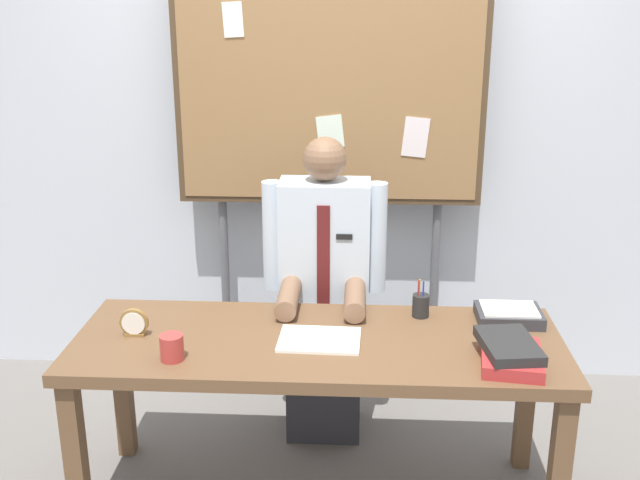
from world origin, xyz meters
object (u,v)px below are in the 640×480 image
(bulletin_board, at_px, (329,80))
(book_stack, at_px, (510,353))
(person, at_px, (324,302))
(coffee_mug, at_px, (172,348))
(desk, at_px, (318,359))
(open_notebook, at_px, (319,340))
(paper_tray, at_px, (509,315))
(pen_holder, at_px, (421,305))
(desk_clock, at_px, (134,324))

(bulletin_board, relative_size, book_stack, 7.01)
(person, relative_size, coffee_mug, 14.71)
(desk, bearing_deg, book_stack, -13.17)
(coffee_mug, bearing_deg, open_notebook, 19.00)
(bulletin_board, distance_m, paper_tray, 1.39)
(bulletin_board, xyz_separation_m, pen_holder, (0.41, -0.75, -0.83))
(desk_clock, xyz_separation_m, coffee_mug, (0.20, -0.19, -0.00))
(person, bearing_deg, coffee_mug, -125.31)
(book_stack, height_order, pen_holder, pen_holder)
(bulletin_board, height_order, desk_clock, bulletin_board)
(desk, height_order, bulletin_board, bulletin_board)
(book_stack, distance_m, paper_tray, 0.38)
(coffee_mug, relative_size, pen_holder, 0.60)
(book_stack, bearing_deg, bulletin_board, 121.36)
(open_notebook, bearing_deg, person, 90.80)
(person, xyz_separation_m, pen_holder, (0.41, -0.29, 0.12))
(person, xyz_separation_m, open_notebook, (0.01, -0.55, 0.08))
(book_stack, relative_size, coffee_mug, 3.35)
(person, distance_m, desk_clock, 0.91)
(bulletin_board, height_order, pen_holder, bulletin_board)
(bulletin_board, relative_size, coffee_mug, 23.45)
(bulletin_board, bearing_deg, pen_holder, -61.33)
(person, relative_size, desk_clock, 12.80)
(desk_clock, bearing_deg, person, 37.07)
(bulletin_board, xyz_separation_m, coffee_mug, (-0.52, -1.19, -0.83))
(open_notebook, bearing_deg, bulletin_board, 90.43)
(person, relative_size, paper_tray, 5.47)
(paper_tray, bearing_deg, desk_clock, -171.71)
(open_notebook, relative_size, coffee_mug, 3.23)
(desk_clock, height_order, paper_tray, desk_clock)
(desk_clock, xyz_separation_m, pen_holder, (1.13, 0.25, -0.00))
(desk_clock, relative_size, paper_tray, 0.43)
(person, bearing_deg, desk_clock, -142.93)
(desk, xyz_separation_m, desk_clock, (-0.72, -0.01, 0.14))
(bulletin_board, height_order, book_stack, bulletin_board)
(open_notebook, xyz_separation_m, desk_clock, (-0.72, 0.01, 0.04))
(desk, distance_m, paper_tray, 0.80)
(person, distance_m, paper_tray, 0.84)
(open_notebook, xyz_separation_m, pen_holder, (0.40, 0.26, 0.04))
(person, distance_m, coffee_mug, 0.91)
(book_stack, xyz_separation_m, pen_holder, (-0.29, 0.40, 0.01))
(pen_holder, bearing_deg, desk, -150.01)
(coffee_mug, bearing_deg, desk_clock, 135.27)
(desk, distance_m, person, 0.53)
(desk, bearing_deg, desk_clock, -179.36)
(pen_holder, bearing_deg, bulletin_board, 118.67)
(desk_clock, distance_m, coffee_mug, 0.28)
(book_stack, xyz_separation_m, coffee_mug, (-1.23, -0.04, 0.01))
(desk_clock, bearing_deg, open_notebook, -0.95)
(pen_holder, bearing_deg, open_notebook, -147.48)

